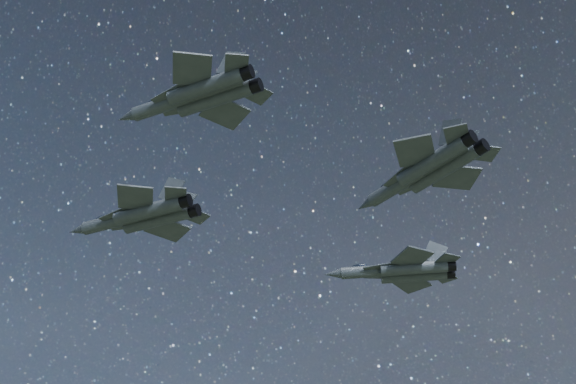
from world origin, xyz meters
The scene contains 4 objects.
jet_lead centered at (-21.91, -4.62, 156.97)m, with size 19.58×13.63×4.92m.
jet_left centered at (2.08, 21.38, 154.98)m, with size 18.37×12.14×4.70m.
jet_right centered at (-4.52, -16.78, 159.11)m, with size 17.78×12.45×4.48m.
jet_slot centered at (12.69, 3.01, 155.90)m, with size 18.61×12.44×4.71m.
Camera 1 is at (28.86, -55.77, 109.55)m, focal length 42.00 mm.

